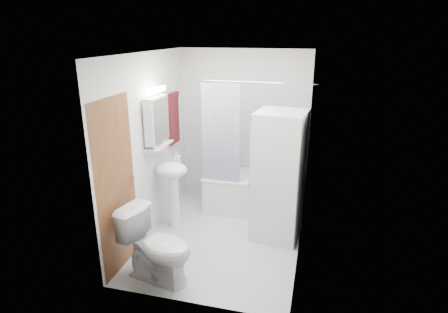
% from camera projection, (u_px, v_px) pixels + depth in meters
% --- Properties ---
extents(floor, '(2.60, 2.60, 0.00)m').
position_uv_depth(floor, '(223.00, 238.00, 5.02)').
color(floor, silver).
rests_on(floor, ground).
extents(room_walls, '(2.60, 2.60, 2.60)m').
position_uv_depth(room_walls, '(222.00, 131.00, 4.54)').
color(room_walls, silver).
rests_on(room_walls, ground).
extents(wainscot, '(1.98, 2.58, 2.58)m').
position_uv_depth(wainscot, '(228.00, 188.00, 5.10)').
color(wainscot, white).
rests_on(wainscot, ground).
extents(door, '(0.05, 2.00, 2.00)m').
position_uv_depth(door, '(133.00, 177.00, 4.42)').
color(door, brown).
rests_on(door, ground).
extents(bathtub, '(1.48, 0.70, 0.56)m').
position_uv_depth(bathtub, '(254.00, 192.00, 5.70)').
color(bathtub, white).
rests_on(bathtub, ground).
extents(tub_spout, '(0.04, 0.12, 0.04)m').
position_uv_depth(tub_spout, '(272.00, 151.00, 5.78)').
color(tub_spout, silver).
rests_on(tub_spout, room_walls).
extents(curtain_rod, '(1.66, 0.02, 0.02)m').
position_uv_depth(curtain_rod, '(253.00, 82.00, 4.90)').
color(curtain_rod, silver).
rests_on(curtain_rod, room_walls).
extents(shower_curtain, '(0.55, 0.02, 1.45)m').
position_uv_depth(shower_curtain, '(220.00, 135.00, 5.24)').
color(shower_curtain, '#141847').
rests_on(shower_curtain, curtain_rod).
extents(sink, '(0.44, 0.37, 1.04)m').
position_uv_depth(sink, '(172.00, 180.00, 5.12)').
color(sink, white).
rests_on(sink, ground).
extents(medicine_cabinet, '(0.13, 0.50, 0.71)m').
position_uv_depth(medicine_cabinet, '(157.00, 118.00, 4.83)').
color(medicine_cabinet, white).
rests_on(medicine_cabinet, room_walls).
extents(shelf, '(0.18, 0.54, 0.02)m').
position_uv_depth(shelf, '(159.00, 146.00, 4.94)').
color(shelf, silver).
rests_on(shelf, room_walls).
extents(shower_caddy, '(0.22, 0.06, 0.02)m').
position_uv_depth(shower_caddy, '(275.00, 134.00, 5.67)').
color(shower_caddy, silver).
rests_on(shower_caddy, room_walls).
extents(towel, '(0.07, 0.32, 0.77)m').
position_uv_depth(towel, '(174.00, 117.00, 5.47)').
color(towel, '#52131C').
rests_on(towel, room_walls).
extents(washer_dryer, '(0.68, 0.67, 1.71)m').
position_uv_depth(washer_dryer, '(278.00, 176.00, 4.83)').
color(washer_dryer, white).
rests_on(washer_dryer, ground).
extents(toilet, '(0.91, 0.63, 0.81)m').
position_uv_depth(toilet, '(157.00, 246.00, 4.08)').
color(toilet, white).
rests_on(toilet, ground).
extents(soap_pump, '(0.08, 0.17, 0.08)m').
position_uv_depth(soap_pump, '(177.00, 161.00, 5.11)').
color(soap_pump, gray).
rests_on(soap_pump, sink).
extents(shelf_bottle, '(0.07, 0.18, 0.07)m').
position_uv_depth(shelf_bottle, '(154.00, 145.00, 4.79)').
color(shelf_bottle, gray).
rests_on(shelf_bottle, shelf).
extents(shelf_cup, '(0.10, 0.09, 0.10)m').
position_uv_depth(shelf_cup, '(163.00, 139.00, 5.03)').
color(shelf_cup, gray).
rests_on(shelf_cup, shelf).
extents(shampoo_a, '(0.13, 0.17, 0.13)m').
position_uv_depth(shampoo_a, '(266.00, 129.00, 5.68)').
color(shampoo_a, gray).
rests_on(shampoo_a, shower_caddy).
extents(shampoo_b, '(0.08, 0.21, 0.08)m').
position_uv_depth(shampoo_b, '(273.00, 131.00, 5.66)').
color(shampoo_b, '#263E9B').
rests_on(shampoo_b, shower_caddy).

